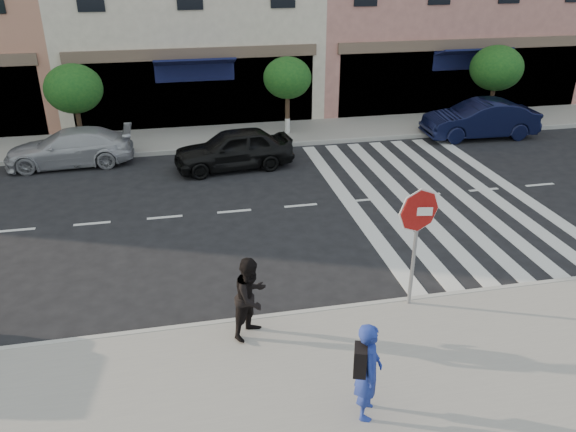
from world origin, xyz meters
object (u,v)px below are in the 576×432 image
object	(u,v)px
car_far_mid	(234,149)
car_far_right	(480,119)
stop_sign	(418,223)
walker	(251,297)
car_far_left	(70,148)
photographer	(368,371)

from	to	relation	value
car_far_mid	car_far_right	bearing A→B (deg)	91.94
stop_sign	walker	bearing A→B (deg)	-163.67
car_far_left	car_far_mid	world-z (taller)	car_far_mid
walker	car_far_right	distance (m)	15.57
stop_sign	walker	world-z (taller)	stop_sign
car_far_right	stop_sign	bearing A→B (deg)	-32.51
car_far_mid	car_far_left	bearing A→B (deg)	-111.43
stop_sign	car_far_right	size ratio (longest dim) A/B	0.58
photographer	walker	bearing A→B (deg)	50.80
stop_sign	car_far_left	distance (m)	13.64
stop_sign	car_far_right	world-z (taller)	stop_sign
walker	car_far_left	size ratio (longest dim) A/B	0.38
car_far_left	photographer	bearing A→B (deg)	23.97
photographer	walker	size ratio (longest dim) A/B	1.03
car_far_right	car_far_left	bearing A→B (deg)	-87.63
car_far_left	car_far_right	size ratio (longest dim) A/B	0.96
photographer	walker	xyz separation A→B (m)	(-1.50, 2.43, -0.03)
photographer	car_far_left	distance (m)	14.95
stop_sign	car_far_right	xyz separation A→B (m)	(7.51, 10.77, -1.32)
photographer	car_far_right	xyz separation A→B (m)	(9.43, 13.53, -0.27)
photographer	car_far_right	distance (m)	16.50
stop_sign	photographer	distance (m)	3.53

